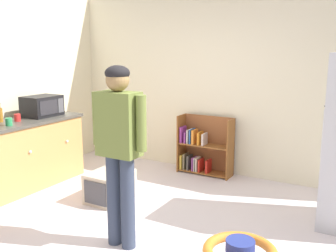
{
  "coord_description": "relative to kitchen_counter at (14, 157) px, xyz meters",
  "views": [
    {
      "loc": [
        1.87,
        -2.82,
        1.82
      ],
      "look_at": [
        -0.02,
        0.47,
        1.04
      ],
      "focal_mm": 40.7,
      "sensor_mm": 36.0,
      "label": 1
    }
  ],
  "objects": [
    {
      "name": "bookshelf",
      "position": [
        1.81,
        1.85,
        -0.09
      ],
      "size": [
        0.8,
        0.28,
        0.85
      ],
      "color": "brown",
      "rests_on": "ground"
    },
    {
      "name": "green_cup",
      "position": [
        0.16,
        -0.15,
        0.5
      ],
      "size": [
        0.08,
        0.08,
        0.09
      ],
      "primitive_type": "cylinder",
      "color": "#2B9152",
      "rests_on": "kitchen_counter"
    },
    {
      "name": "pet_carrier",
      "position": [
        1.28,
        0.33,
        -0.27
      ],
      "size": [
        0.42,
        0.55,
        0.36
      ],
      "color": "beige",
      "rests_on": "ground"
    },
    {
      "name": "ground_plane",
      "position": [
        2.2,
        -0.29,
        -0.45
      ],
      "size": [
        12.0,
        12.0,
        0.0
      ],
      "primitive_type": "plane",
      "color": "silver",
      "rests_on": "ground"
    },
    {
      "name": "microwave",
      "position": [
        -0.02,
        0.53,
        0.59
      ],
      "size": [
        0.37,
        0.48,
        0.28
      ],
      "color": "black",
      "rests_on": "kitchen_counter"
    },
    {
      "name": "amber_bottle",
      "position": [
        -0.14,
        -0.05,
        0.55
      ],
      "size": [
        0.07,
        0.07,
        0.25
      ],
      "color": "#9E661E",
      "rests_on": "kitchen_counter"
    },
    {
      "name": "kitchen_counter",
      "position": [
        0.0,
        0.0,
        0.0
      ],
      "size": [
        0.65,
        1.94,
        0.9
      ],
      "color": "tan",
      "rests_on": "ground"
    },
    {
      "name": "standing_person",
      "position": [
        2.05,
        -0.47,
        0.56
      ],
      "size": [
        0.57,
        0.22,
        1.68
      ],
      "color": "#333D52",
      "rests_on": "ground"
    },
    {
      "name": "red_cup",
      "position": [
        0.01,
        0.09,
        0.5
      ],
      "size": [
        0.08,
        0.08,
        0.09
      ],
      "primitive_type": "cylinder",
      "color": "red",
      "rests_on": "kitchen_counter"
    },
    {
      "name": "left_side_wall",
      "position": [
        -0.43,
        0.52,
        0.9
      ],
      "size": [
        0.06,
        2.99,
        2.7
      ],
      "primitive_type": "cube",
      "color": "#EFE6C0",
      "rests_on": "ground"
    },
    {
      "name": "back_wall",
      "position": [
        2.2,
        2.04,
        0.9
      ],
      "size": [
        5.2,
        0.06,
        2.7
      ],
      "primitive_type": "cube",
      "color": "#EDE4C3",
      "rests_on": "ground"
    },
    {
      "name": "teal_cup",
      "position": [
        -0.05,
        0.87,
        0.5
      ],
      "size": [
        0.08,
        0.08,
        0.09
      ],
      "primitive_type": "cylinder",
      "color": "teal",
      "rests_on": "kitchen_counter"
    }
  ]
}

